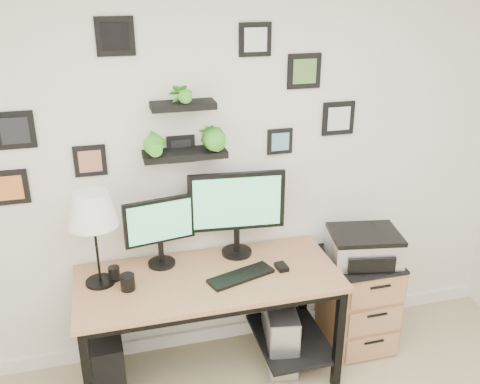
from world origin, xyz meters
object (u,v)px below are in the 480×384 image
object	(u,v)px
table_lamp	(92,212)
pc_tower_black	(108,361)
pc_tower_grey	(280,334)
file_cabinet	(358,299)
monitor_right	(237,207)
printer	(364,246)
desk	(214,290)
monitor_left	(160,227)
mug	(128,282)

from	to	relation	value
table_lamp	pc_tower_black	size ratio (longest dim) A/B	1.36
pc_tower_grey	table_lamp	bearing A→B (deg)	175.74
pc_tower_black	file_cabinet	bearing A→B (deg)	-0.48
monitor_right	printer	xyz separation A→B (m)	(0.83, -0.16, -0.31)
monitor_right	pc_tower_grey	distance (m)	0.93
desk	file_cabinet	world-z (taller)	desk
desk	file_cabinet	size ratio (longest dim) A/B	2.39
monitor_right	printer	size ratio (longest dim) A/B	1.22
file_cabinet	printer	bearing A→B (deg)	-113.36
monitor_left	file_cabinet	xyz separation A→B (m)	(1.34, -0.12, -0.68)
file_cabinet	table_lamp	bearing A→B (deg)	179.86
table_lamp	pc_tower_grey	size ratio (longest dim) A/B	1.25
monitor_left	printer	bearing A→B (deg)	-6.31
pc_tower_grey	file_cabinet	size ratio (longest dim) A/B	0.69
monitor_left	table_lamp	bearing A→B (deg)	-163.24
table_lamp	printer	world-z (taller)	table_lamp
pc_tower_grey	monitor_left	bearing A→B (deg)	164.90
file_cabinet	desk	bearing A→B (deg)	-176.82
mug	desk	bearing A→B (deg)	5.73
mug	pc_tower_black	size ratio (longest dim) A/B	0.23
printer	monitor_right	bearing A→B (deg)	169.27
pc_tower_black	file_cabinet	distance (m)	1.74
monitor_left	monitor_right	world-z (taller)	monitor_right
table_lamp	monitor_left	bearing A→B (deg)	16.76
desk	mug	distance (m)	0.55
pc_tower_grey	mug	bearing A→B (deg)	-178.12
printer	monitor_left	bearing A→B (deg)	173.69
desk	monitor_left	distance (m)	0.52
mug	printer	size ratio (longest dim) A/B	0.19
monitor_right	desk	bearing A→B (deg)	-136.65
desk	monitor_right	bearing A→B (deg)	43.35
mug	pc_tower_black	xyz separation A→B (m)	(-0.17, 0.06, -0.58)
printer	pc_tower_grey	bearing A→B (deg)	-175.08
mug	file_cabinet	bearing A→B (deg)	4.03
monitor_right	pc_tower_black	world-z (taller)	monitor_right
monitor_left	table_lamp	distance (m)	0.45
table_lamp	mug	bearing A→B (deg)	-36.70
table_lamp	pc_tower_grey	distance (m)	1.50
monitor_right	table_lamp	xyz separation A→B (m)	(-0.87, -0.13, 0.13)
monitor_left	table_lamp	xyz separation A→B (m)	(-0.38, -0.11, 0.20)
desk	table_lamp	size ratio (longest dim) A/B	2.75
monitor_left	pc_tower_grey	bearing A→B (deg)	-15.10
pc_tower_black	pc_tower_grey	size ratio (longest dim) A/B	0.92
monitor_left	pc_tower_grey	xyz separation A→B (m)	(0.73, -0.20, -0.80)
monitor_left	printer	distance (m)	1.36
table_lamp	mug	size ratio (longest dim) A/B	6.03
printer	table_lamp	bearing A→B (deg)	178.93
desk	mug	size ratio (longest dim) A/B	16.58
mug	pc_tower_black	distance (m)	0.61
monitor_left	printer	size ratio (longest dim) A/B	0.90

